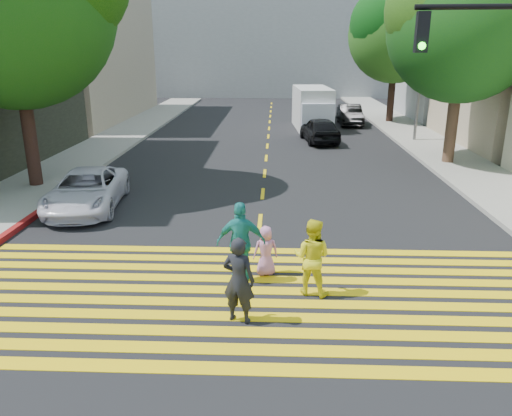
# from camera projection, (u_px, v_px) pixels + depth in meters

# --- Properties ---
(ground) EXTENTS (120.00, 120.00, 0.00)m
(ground) POSITION_uv_depth(u_px,v_px,m) (250.00, 330.00, 9.23)
(ground) COLOR black
(sidewalk_left) EXTENTS (3.00, 40.00, 0.15)m
(sidewalk_left) POSITION_uv_depth(u_px,v_px,m) (130.00, 131.00, 30.45)
(sidewalk_left) COLOR gray
(sidewalk_left) RESTS_ON ground
(sidewalk_right) EXTENTS (3.00, 60.00, 0.15)m
(sidewalk_right) POSITION_uv_depth(u_px,v_px,m) (449.00, 158.00, 23.15)
(sidewalk_right) COLOR gray
(sidewalk_right) RESTS_ON ground
(curb_red) EXTENTS (0.20, 8.00, 0.16)m
(curb_red) POSITION_uv_depth(u_px,v_px,m) (34.00, 216.00, 15.17)
(curb_red) COLOR maroon
(curb_red) RESTS_ON ground
(crosswalk) EXTENTS (13.40, 5.30, 0.01)m
(crosswalk) POSITION_uv_depth(u_px,v_px,m) (253.00, 296.00, 10.44)
(crosswalk) COLOR yellow
(crosswalk) RESTS_ON ground
(lane_line) EXTENTS (0.12, 34.40, 0.01)m
(lane_line) POSITION_uv_depth(u_px,v_px,m) (269.00, 132.00, 30.62)
(lane_line) COLOR yellow
(lane_line) RESTS_ON ground
(building_left_tan) EXTENTS (12.00, 16.00, 10.00)m
(building_left_tan) POSITION_uv_depth(u_px,v_px,m) (42.00, 47.00, 34.93)
(building_left_tan) COLOR tan
(building_left_tan) RESTS_ON ground
(building_right_grey) EXTENTS (10.00, 10.00, 10.00)m
(building_right_grey) POSITION_uv_depth(u_px,v_px,m) (480.00, 47.00, 35.65)
(building_right_grey) COLOR gray
(building_right_grey) RESTS_ON ground
(backdrop_block) EXTENTS (30.00, 8.00, 12.00)m
(backdrop_block) POSITION_uv_depth(u_px,v_px,m) (273.00, 37.00, 53.03)
(backdrop_block) COLOR gray
(backdrop_block) RESTS_ON ground
(tree_right_near) EXTENTS (7.16, 6.61, 9.07)m
(tree_right_near) POSITION_uv_depth(u_px,v_px,m) (467.00, 17.00, 20.31)
(tree_right_near) COLOR #3F2F18
(tree_right_near) RESTS_ON ground
(tree_right_far) EXTENTS (8.14, 8.10, 9.07)m
(tree_right_far) POSITION_uv_depth(u_px,v_px,m) (397.00, 29.00, 32.47)
(tree_right_far) COLOR black
(tree_right_far) RESTS_ON ground
(pedestrian_man) EXTENTS (0.71, 0.56, 1.70)m
(pedestrian_man) POSITION_uv_depth(u_px,v_px,m) (239.00, 280.00, 9.28)
(pedestrian_man) COLOR black
(pedestrian_man) RESTS_ON ground
(pedestrian_woman) EXTENTS (0.97, 0.86, 1.66)m
(pedestrian_woman) POSITION_uv_depth(u_px,v_px,m) (312.00, 257.00, 10.36)
(pedestrian_woman) COLOR yellow
(pedestrian_woman) RESTS_ON ground
(pedestrian_child) EXTENTS (0.64, 0.49, 1.16)m
(pedestrian_child) POSITION_uv_depth(u_px,v_px,m) (266.00, 251.00, 11.31)
(pedestrian_child) COLOR #C979AE
(pedestrian_child) RESTS_ON ground
(pedestrian_extra) EXTENTS (1.09, 0.49, 1.83)m
(pedestrian_extra) POSITION_uv_depth(u_px,v_px,m) (241.00, 242.00, 10.90)
(pedestrian_extra) COLOR teal
(pedestrian_extra) RESTS_ON ground
(white_sedan) EXTENTS (2.54, 4.66, 1.24)m
(white_sedan) POSITION_uv_depth(u_px,v_px,m) (87.00, 190.00, 15.98)
(white_sedan) COLOR silver
(white_sedan) RESTS_ON ground
(dark_car_near) EXTENTS (2.16, 4.26, 1.39)m
(dark_car_near) POSITION_uv_depth(u_px,v_px,m) (320.00, 130.00, 27.20)
(dark_car_near) COLOR black
(dark_car_near) RESTS_ON ground
(silver_car) EXTENTS (2.31, 4.35, 1.20)m
(silver_car) POSITION_uv_depth(u_px,v_px,m) (321.00, 111.00, 36.13)
(silver_car) COLOR #97A4B0
(silver_car) RESTS_ON ground
(dark_car_parked) EXTENTS (1.45, 4.06, 1.33)m
(dark_car_parked) POSITION_uv_depth(u_px,v_px,m) (350.00, 115.00, 33.37)
(dark_car_parked) COLOR black
(dark_car_parked) RESTS_ON ground
(white_van) EXTENTS (2.39, 5.56, 2.56)m
(white_van) POSITION_uv_depth(u_px,v_px,m) (313.00, 110.00, 31.59)
(white_van) COLOR silver
(white_van) RESTS_ON ground
(street_lamp) EXTENTS (1.88, 0.62, 8.40)m
(street_lamp) POSITION_uv_depth(u_px,v_px,m) (419.00, 50.00, 26.01)
(street_lamp) COLOR slate
(street_lamp) RESTS_ON ground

